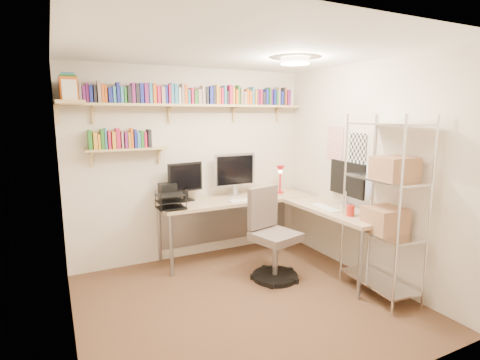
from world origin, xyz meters
TOP-DOWN VIEW (x-y plane):
  - ground at (0.00, 0.00)m, footprint 3.20×3.20m
  - room_shell at (0.00, 0.00)m, footprint 3.24×3.04m
  - wall_shelves at (-0.42, 1.30)m, footprint 3.12×1.09m
  - corner_desk at (0.60, 0.95)m, footprint 2.30×2.08m
  - office_chair at (0.57, 0.39)m, footprint 0.58×0.59m
  - wire_rack at (1.36, -0.54)m, footprint 0.48×0.86m

SIDE VIEW (x-z plane):
  - ground at x=0.00m, z-range 0.00..0.00m
  - office_chair at x=0.57m, z-range -0.08..0.99m
  - corner_desk at x=0.60m, z-range 0.10..1.49m
  - wire_rack at x=1.36m, z-range 0.10..2.02m
  - room_shell at x=0.00m, z-range 0.29..2.81m
  - wall_shelves at x=-0.42m, z-range 1.63..2.42m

